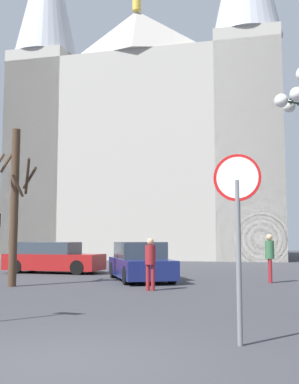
{
  "coord_description": "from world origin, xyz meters",
  "views": [
    {
      "loc": [
        1.82,
        -5.86,
        1.56
      ],
      "look_at": [
        -0.7,
        17.09,
        3.91
      ],
      "focal_mm": 43.43,
      "sensor_mm": 36.0,
      "label": 1
    }
  ],
  "objects_px": {
    "stop_sign": "(238,211)",
    "pedestrian_standing": "(150,259)",
    "cathedral": "(150,141)",
    "parked_car_near_navy": "(140,262)",
    "parked_car_far_red": "(53,258)",
    "pedestrian_walking": "(270,253)",
    "bare_tree": "(15,202)"
  },
  "relations": [
    {
      "from": "stop_sign",
      "to": "pedestrian_standing",
      "type": "relative_size",
      "value": 1.79
    },
    {
      "from": "cathedral",
      "to": "pedestrian_standing",
      "type": "relative_size",
      "value": 18.99
    },
    {
      "from": "parked_car_near_navy",
      "to": "parked_car_far_red",
      "type": "xyz_separation_m",
      "value": [
        -4.53,
        3.43,
        -0.01
      ]
    },
    {
      "from": "stop_sign",
      "to": "pedestrian_standing",
      "type": "xyz_separation_m",
      "value": [
        -2.1,
        7.14,
        -1.02
      ]
    },
    {
      "from": "parked_car_far_red",
      "to": "parked_car_near_navy",
      "type": "bearing_deg",
      "value": -37.18
    },
    {
      "from": "pedestrian_walking",
      "to": "pedestrian_standing",
      "type": "relative_size",
      "value": 1.09
    },
    {
      "from": "cathedral",
      "to": "bare_tree",
      "type": "xyz_separation_m",
      "value": [
        -1.96,
        -24.0,
        -7.17
      ]
    },
    {
      "from": "stop_sign",
      "to": "parked_car_near_navy",
      "type": "distance_m",
      "value": 11.06
    },
    {
      "from": "stop_sign",
      "to": "cathedral",
      "type": "bearing_deg",
      "value": 98.62
    },
    {
      "from": "stop_sign",
      "to": "parked_car_far_red",
      "type": "xyz_separation_m",
      "value": [
        -7.39,
        14.04,
        -1.31
      ]
    },
    {
      "from": "stop_sign",
      "to": "pedestrian_walking",
      "type": "relative_size",
      "value": 1.64
    },
    {
      "from": "stop_sign",
      "to": "bare_tree",
      "type": "bearing_deg",
      "value": 130.69
    },
    {
      "from": "bare_tree",
      "to": "pedestrian_standing",
      "type": "height_order",
      "value": "bare_tree"
    },
    {
      "from": "bare_tree",
      "to": "pedestrian_standing",
      "type": "bearing_deg",
      "value": -9.21
    },
    {
      "from": "parked_car_near_navy",
      "to": "pedestrian_standing",
      "type": "bearing_deg",
      "value": -77.56
    },
    {
      "from": "bare_tree",
      "to": "parked_car_near_navy",
      "type": "bearing_deg",
      "value": 34.56
    },
    {
      "from": "parked_car_near_navy",
      "to": "pedestrian_standing",
      "type": "xyz_separation_m",
      "value": [
        0.76,
        -3.47,
        0.28
      ]
    },
    {
      "from": "pedestrian_walking",
      "to": "pedestrian_standing",
      "type": "height_order",
      "value": "pedestrian_walking"
    },
    {
      "from": "pedestrian_standing",
      "to": "pedestrian_walking",
      "type": "bearing_deg",
      "value": 36.61
    },
    {
      "from": "cathedral",
      "to": "stop_sign",
      "type": "relative_size",
      "value": 10.62
    },
    {
      "from": "bare_tree",
      "to": "cathedral",
      "type": "bearing_deg",
      "value": 85.34
    },
    {
      "from": "parked_car_near_navy",
      "to": "bare_tree",
      "type": "bearing_deg",
      "value": -145.44
    },
    {
      "from": "stop_sign",
      "to": "parked_car_near_navy",
      "type": "xyz_separation_m",
      "value": [
        -2.86,
        10.61,
        -1.3
      ]
    },
    {
      "from": "pedestrian_standing",
      "to": "stop_sign",
      "type": "bearing_deg",
      "value": -73.61
    },
    {
      "from": "cathedral",
      "to": "stop_sign",
      "type": "height_order",
      "value": "cathedral"
    },
    {
      "from": "cathedral",
      "to": "parked_car_far_red",
      "type": "xyz_separation_m",
      "value": [
        -2.55,
        -17.86,
        -9.29
      ]
    },
    {
      "from": "pedestrian_standing",
      "to": "parked_car_near_navy",
      "type": "bearing_deg",
      "value": 102.44
    },
    {
      "from": "stop_sign",
      "to": "pedestrian_walking",
      "type": "xyz_separation_m",
      "value": [
        1.91,
        10.12,
        -0.92
      ]
    },
    {
      "from": "bare_tree",
      "to": "parked_car_far_red",
      "type": "bearing_deg",
      "value": 95.56
    },
    {
      "from": "parked_car_far_red",
      "to": "pedestrian_standing",
      "type": "xyz_separation_m",
      "value": [
        5.29,
        -6.9,
        0.29
      ]
    },
    {
      "from": "cathedral",
      "to": "bare_tree",
      "type": "distance_m",
      "value": 25.13
    },
    {
      "from": "pedestrian_standing",
      "to": "parked_car_far_red",
      "type": "bearing_deg",
      "value": 127.48
    }
  ]
}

